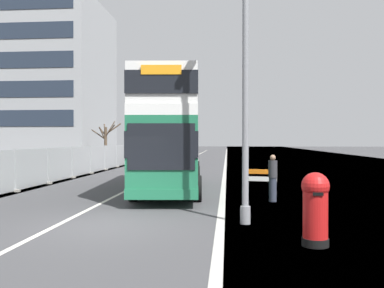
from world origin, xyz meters
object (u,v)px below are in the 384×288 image
at_px(red_pillar_postbox, 315,206).
at_px(pedestrian_at_kerb, 273,178).
at_px(double_decker_bus, 170,133).
at_px(car_oncoming_near, 186,157).
at_px(roadworks_barrier, 259,179).
at_px(lamppost_foreground, 245,90).
at_px(car_receding_mid, 158,154).

xyz_separation_m(red_pillar_postbox, pedestrian_at_kerb, (-0.22, 6.55, 0.01)).
xyz_separation_m(double_decker_bus, car_oncoming_near, (-0.75, 14.21, -1.69)).
bearing_deg(pedestrian_at_kerb, red_pillar_postbox, -88.06).
distance_m(red_pillar_postbox, roadworks_barrier, 8.95).
bearing_deg(double_decker_bus, pedestrian_at_kerb, -32.83).
bearing_deg(double_decker_bus, roadworks_barrier, -5.87).
bearing_deg(lamppost_foreground, car_oncoming_near, 100.31).
distance_m(red_pillar_postbox, pedestrian_at_kerb, 6.55).
bearing_deg(car_receding_mid, red_pillar_postbox, -73.91).
relative_size(lamppost_foreground, red_pillar_postbox, 4.88).
relative_size(double_decker_bus, car_receding_mid, 2.64).
xyz_separation_m(roadworks_barrier, car_receding_mid, (-8.16, 21.23, 0.35)).
distance_m(roadworks_barrier, car_oncoming_near, 15.39).
bearing_deg(car_oncoming_near, lamppost_foreground, -79.69).
relative_size(car_receding_mid, pedestrian_at_kerb, 2.19).
bearing_deg(roadworks_barrier, double_decker_bus, 174.13).
distance_m(lamppost_foreground, red_pillar_postbox, 3.94).
height_order(double_decker_bus, lamppost_foreground, lamppost_foreground).
height_order(double_decker_bus, car_oncoming_near, double_decker_bus).
relative_size(car_oncoming_near, pedestrian_at_kerb, 2.16).
relative_size(double_decker_bus, red_pillar_postbox, 6.34).
height_order(red_pillar_postbox, car_oncoming_near, car_oncoming_near).
bearing_deg(double_decker_bus, car_receding_mid, 101.24).
distance_m(car_receding_mid, pedestrian_at_kerb, 25.09).
bearing_deg(pedestrian_at_kerb, roadworks_barrier, 97.60).
bearing_deg(pedestrian_at_kerb, car_receding_mid, 109.75).
bearing_deg(pedestrian_at_kerb, lamppost_foreground, -106.01).
bearing_deg(red_pillar_postbox, car_receding_mid, 106.09).
distance_m(roadworks_barrier, car_receding_mid, 22.75).
bearing_deg(roadworks_barrier, pedestrian_at_kerb, -82.40).
bearing_deg(red_pillar_postbox, double_decker_bus, 116.03).
xyz_separation_m(double_decker_bus, roadworks_barrier, (4.03, -0.41, -2.03)).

